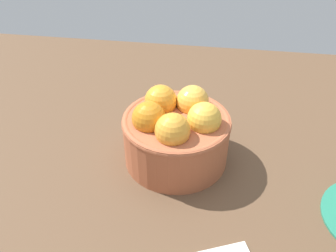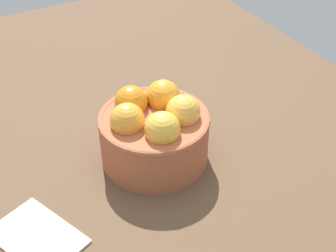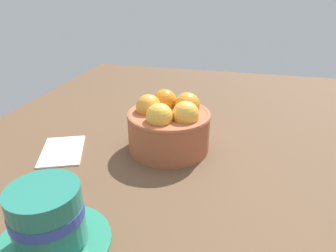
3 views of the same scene
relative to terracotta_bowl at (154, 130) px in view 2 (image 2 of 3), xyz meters
The scene contains 3 objects.
ground_plane 6.26cm from the terracotta_bowl, 83.57° to the right, with size 113.32×80.54×3.07cm, color brown.
terracotta_bowl is the anchor object (origin of this frame).
folded_napkin 19.77cm from the terracotta_bowl, 71.75° to the right, with size 10.66×7.07×0.60cm, color white.
Camera 2 is at (43.97, -21.69, 43.29)cm, focal length 50.28 mm.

